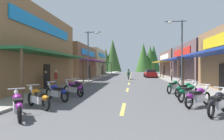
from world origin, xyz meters
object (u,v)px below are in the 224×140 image
object	(u,v)px
streetlamp_right	(179,43)
motorcycle_parked_left_1	(38,98)
streetlamp_left	(90,49)
motorcycle_parked_left_2	(57,92)
rider_cruising_lead	(128,75)
motorcycle_parked_right_5	(174,86)
pedestrian_browsing	(172,75)
motorcycle_parked_right_2	(198,96)
motorcycle_parked_right_1	(218,102)
motorcycle_parked_left_0	(18,105)
motorcycle_parked_left_3	(73,88)
motorcycle_parked_left_4	(78,86)
motorcycle_parked_right_3	(189,92)
pedestrian_by_shop	(46,79)
parked_car_curbside	(150,73)
motorcycle_parked_right_4	(186,89)
pedestrian_waiting	(56,78)

from	to	relation	value
streetlamp_right	motorcycle_parked_left_1	bearing A→B (deg)	-129.32
streetlamp_left	motorcycle_parked_left_2	size ratio (longest dim) A/B	3.43
streetlamp_left	rider_cruising_lead	world-z (taller)	streetlamp_left
motorcycle_parked_right_5	pedestrian_browsing	size ratio (longest dim) A/B	1.15
motorcycle_parked_right_2	motorcycle_parked_left_2	size ratio (longest dim) A/B	0.91
streetlamp_right	motorcycle_parked_right_2	distance (m)	10.18
motorcycle_parked_right_1	motorcycle_parked_right_5	bearing A→B (deg)	43.18
motorcycle_parked_left_0	motorcycle_parked_left_3	xyz separation A→B (m)	(0.40, 5.18, 0.00)
motorcycle_parked_right_1	motorcycle_parked_left_3	bearing A→B (deg)	101.28
rider_cruising_lead	motorcycle_parked_right_1	bearing A→B (deg)	-170.48
motorcycle_parked_left_4	pedestrian_browsing	size ratio (longest dim) A/B	1.17
motorcycle_parked_left_3	rider_cruising_lead	bearing A→B (deg)	-64.41
motorcycle_parked_right_3	pedestrian_by_shop	xyz separation A→B (m)	(-9.92, 3.29, 0.40)
motorcycle_parked_right_1	motorcycle_parked_left_1	distance (m)	7.54
motorcycle_parked_right_3	parked_car_curbside	world-z (taller)	parked_car_curbside
pedestrian_by_shop	streetlamp_left	bearing A→B (deg)	-101.57
motorcycle_parked_left_1	parked_car_curbside	world-z (taller)	parked_car_curbside
motorcycle_parked_right_4	pedestrian_waiting	bearing A→B (deg)	123.37
motorcycle_parked_left_0	motorcycle_parked_right_3	bearing A→B (deg)	-97.52
motorcycle_parked_left_3	motorcycle_parked_left_4	xyz separation A→B (m)	(-0.12, 1.40, 0.00)
motorcycle_parked_right_2	pedestrian_browsing	size ratio (longest dim) A/B	1.08
parked_car_curbside	motorcycle_parked_right_3	bearing A→B (deg)	177.80
motorcycle_parked_right_2	pedestrian_waiting	xyz separation A→B (m)	(-9.59, 6.05, 0.44)
pedestrian_browsing	parked_car_curbside	bearing A→B (deg)	-64.16
motorcycle_parked_right_1	motorcycle_parked_right_3	bearing A→B (deg)	44.51
motorcycle_parked_left_3	parked_car_curbside	size ratio (longest dim) A/B	0.41
streetlamp_right	pedestrian_by_shop	size ratio (longest dim) A/B	4.10
motorcycle_parked_right_1	rider_cruising_lead	size ratio (longest dim) A/B	0.80
motorcycle_parked_right_4	motorcycle_parked_left_4	size ratio (longest dim) A/B	0.95
streetlamp_right	motorcycle_parked_right_2	size ratio (longest dim) A/B	3.82
motorcycle_parked_left_0	motorcycle_parked_right_5	bearing A→B (deg)	-81.84
motorcycle_parked_right_5	motorcycle_parked_left_1	xyz separation A→B (m)	(-7.19, -5.84, 0.00)
motorcycle_parked_right_1	motorcycle_parked_right_2	bearing A→B (deg)	50.08
motorcycle_parked_right_5	rider_cruising_lead	xyz separation A→B (m)	(-3.58, 13.69, 0.17)
motorcycle_parked_left_4	motorcycle_parked_right_4	bearing A→B (deg)	-132.54
motorcycle_parked_right_2	parked_car_curbside	size ratio (longest dim) A/B	0.38
motorcycle_parked_right_3	motorcycle_parked_left_4	bearing A→B (deg)	117.03
motorcycle_parked_right_5	motorcycle_parked_left_0	size ratio (longest dim) A/B	1.01
motorcycle_parked_right_5	pedestrian_by_shop	size ratio (longest dim) A/B	1.14
pedestrian_browsing	streetlamp_right	bearing A→B (deg)	101.00
rider_cruising_lead	motorcycle_parked_left_3	bearing A→B (deg)	166.96
motorcycle_parked_left_1	rider_cruising_lead	world-z (taller)	rider_cruising_lead
streetlamp_right	motorcycle_parked_left_0	xyz separation A→B (m)	(-8.64, -12.13, -3.65)
rider_cruising_lead	pedestrian_by_shop	size ratio (longest dim) A/B	1.38
pedestrian_waiting	motorcycle_parked_left_4	bearing A→B (deg)	-43.13
motorcycle_parked_left_0	motorcycle_parked_left_1	world-z (taller)	same
motorcycle_parked_left_0	pedestrian_by_shop	xyz separation A→B (m)	(-2.65, 7.52, 0.40)
motorcycle_parked_right_1	motorcycle_parked_right_5	size ratio (longest dim) A/B	0.96
motorcycle_parked_right_2	motorcycle_parked_left_1	size ratio (longest dim) A/B	0.94
motorcycle_parked_left_1	rider_cruising_lead	bearing A→B (deg)	-63.42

